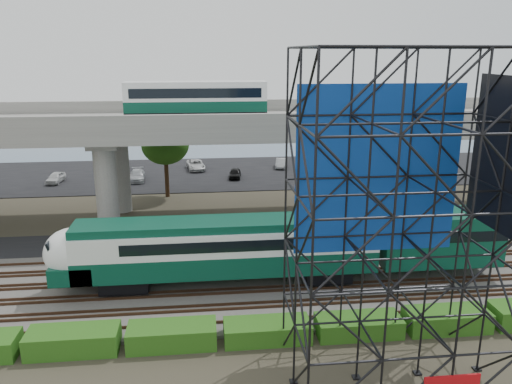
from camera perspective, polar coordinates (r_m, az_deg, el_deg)
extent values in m
plane|color=#474233|center=(31.42, -1.61, -12.43)|extent=(140.00, 140.00, 0.00)
cube|color=slate|center=(33.15, -1.89, -10.65)|extent=(90.00, 12.00, 0.20)
cube|color=black|center=(40.94, -2.80, -5.46)|extent=(90.00, 5.00, 0.08)
cube|color=black|center=(63.41, -4.08, 2.20)|extent=(90.00, 18.00, 0.08)
cube|color=#496279|center=(84.95, -4.66, 5.63)|extent=(140.00, 40.00, 0.03)
cube|color=#472D1E|center=(28.92, -1.17, -14.47)|extent=(90.00, 0.08, 0.16)
cube|color=#472D1E|center=(30.16, -1.41, -13.10)|extent=(90.00, 0.08, 0.16)
cube|color=#472D1E|center=(30.65, -1.50, -12.60)|extent=(90.00, 0.08, 0.16)
cube|color=#472D1E|center=(31.93, -1.72, -11.38)|extent=(90.00, 0.08, 0.16)
cube|color=#472D1E|center=(32.42, -1.80, -10.93)|extent=(90.00, 0.08, 0.16)
cube|color=#472D1E|center=(33.71, -1.99, -9.84)|extent=(90.00, 0.08, 0.16)
cube|color=#472D1E|center=(34.22, -2.06, -9.44)|extent=(90.00, 0.08, 0.16)
cube|color=#472D1E|center=(35.52, -2.23, -8.45)|extent=(90.00, 0.08, 0.16)
cube|color=#472D1E|center=(36.04, -2.29, -8.09)|extent=(90.00, 0.08, 0.16)
cube|color=#472D1E|center=(37.35, -2.45, -7.20)|extent=(90.00, 0.08, 0.16)
cube|color=black|center=(33.17, -14.68, -9.82)|extent=(3.00, 2.20, 0.90)
cube|color=black|center=(33.70, 8.01, -9.01)|extent=(3.00, 2.20, 0.90)
cube|color=#09412E|center=(32.32, -3.26, -7.75)|extent=(19.00, 3.00, 1.40)
cube|color=white|center=(31.77, -3.30, -5.35)|extent=(19.00, 3.00, 1.50)
cube|color=#09412E|center=(31.43, -3.33, -3.65)|extent=(19.00, 2.60, 0.50)
cube|color=black|center=(31.82, -1.50, -5.21)|extent=(15.00, 3.06, 0.70)
ellipsoid|color=white|center=(32.97, -20.12, -6.57)|extent=(3.60, 3.00, 3.20)
cube|color=#09412E|center=(33.36, -19.95, -8.24)|extent=(2.60, 3.00, 1.10)
cube|color=black|center=(33.08, -22.06, -5.76)|extent=(0.48, 2.00, 1.09)
cube|color=#09412E|center=(35.42, 20.05, -4.84)|extent=(8.00, 3.00, 3.40)
cube|color=#9E9B93|center=(44.11, -3.38, 7.59)|extent=(80.00, 12.00, 1.20)
cube|color=#9E9B93|center=(38.27, -2.97, 8.09)|extent=(80.00, 0.50, 1.10)
cube|color=#9E9B93|center=(49.68, -3.75, 9.83)|extent=(80.00, 0.50, 1.10)
cylinder|color=#9E9B93|center=(42.30, -16.69, 0.22)|extent=(1.80, 1.80, 8.00)
cylinder|color=#9E9B93|center=(48.99, -15.28, 2.40)|extent=(1.80, 1.80, 8.00)
cube|color=#9E9B93|center=(44.90, -16.29, 5.97)|extent=(2.40, 9.00, 0.60)
cylinder|color=#9E9B93|center=(43.29, 10.30, 0.99)|extent=(1.80, 1.80, 8.00)
cylinder|color=#9E9B93|center=(49.84, 8.07, 3.03)|extent=(1.80, 1.80, 8.00)
cube|color=#9E9B93|center=(45.83, 9.31, 6.58)|extent=(2.40, 9.00, 0.60)
cylinder|color=#9E9B93|center=(56.96, 25.94, 3.18)|extent=(1.80, 1.80, 8.00)
cube|color=black|center=(43.94, -6.80, 8.73)|extent=(12.00, 2.50, 0.70)
cube|color=#09412E|center=(43.85, -6.83, 9.76)|extent=(12.00, 2.50, 0.90)
cube|color=white|center=(43.76, -6.88, 11.19)|extent=(12.00, 2.50, 1.30)
cube|color=black|center=(43.75, -6.88, 11.26)|extent=(11.00, 2.56, 0.80)
cube|color=white|center=(43.70, -6.92, 12.24)|extent=(12.00, 2.40, 0.30)
cube|color=#0D3A97|center=(24.79, 13.76, 2.40)|extent=(8.10, 0.08, 8.25)
cube|color=black|center=(23.89, 26.78, 3.61)|extent=(0.06, 5.40, 6.75)
cube|color=black|center=(25.96, 14.73, -19.58)|extent=(9.36, 6.36, 0.08)
cube|color=#244E12|center=(28.17, -20.16, -15.67)|extent=(4.60, 1.80, 1.20)
cube|color=#244E12|center=(27.39, -9.56, -15.85)|extent=(4.60, 1.80, 1.15)
cube|color=#244E12|center=(27.54, 1.28, -15.58)|extent=(4.60, 1.80, 1.03)
cube|color=#244E12|center=(28.54, 11.63, -14.73)|extent=(4.60, 1.80, 1.01)
cube|color=#244E12|center=(30.32, 20.94, -13.47)|extent=(4.60, 1.80, 1.12)
cylinder|color=#382314|center=(44.99, 15.10, -0.86)|extent=(0.44, 0.44, 4.80)
ellipsoid|color=#244E12|center=(44.21, 15.39, 3.12)|extent=(4.94, 4.94, 4.18)
cylinder|color=#382314|center=(53.24, -10.18, 1.98)|extent=(0.44, 0.44, 4.80)
ellipsoid|color=#244E12|center=(52.58, -10.35, 5.37)|extent=(4.94, 4.94, 4.18)
imported|color=black|center=(41.18, -5.79, -4.39)|extent=(4.69, 2.34, 1.28)
imported|color=silver|center=(62.71, -21.92, 1.54)|extent=(1.75, 3.66, 1.21)
imported|color=#919398|center=(66.02, -15.16, 2.77)|extent=(1.56, 3.56, 1.14)
imported|color=#A3A6AA|center=(60.81, -13.42, 1.86)|extent=(2.05, 4.36, 1.23)
imported|color=silver|center=(65.18, -6.90, 3.10)|extent=(2.68, 4.71, 1.24)
imported|color=black|center=(60.43, -2.42, 2.15)|extent=(1.75, 3.51, 1.15)
imported|color=#95989C|center=(65.97, 2.86, 3.31)|extent=(1.93, 3.72, 1.17)
imported|color=silver|center=(61.79, 6.65, 2.42)|extent=(2.15, 4.53, 1.27)
imported|color=#B8BBC1|center=(67.69, 9.65, 3.43)|extent=(1.98, 4.21, 1.16)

